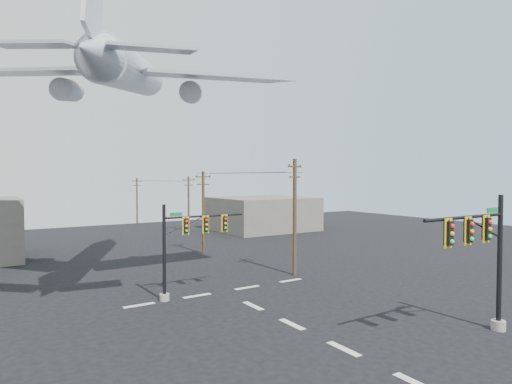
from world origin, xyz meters
TOP-DOWN VIEW (x-y plane):
  - ground at (0.00, 0.00)m, footprint 120.00×120.00m
  - lane_markings at (0.00, 5.33)m, footprint 14.00×21.20m
  - signal_mast_near at (7.09, -2.66)m, footprint 6.74×0.79m
  - signal_mast_far at (-2.80, 12.05)m, footprint 6.19×0.70m
  - utility_pole_a at (7.46, 13.36)m, footprint 1.85×0.78m
  - utility_pole_b at (5.44, 26.47)m, footprint 1.77×0.29m
  - utility_pole_c at (11.63, 44.38)m, footprint 1.61×0.73m
  - utility_pole_d at (8.30, 58.71)m, footprint 1.56×0.75m
  - power_lines at (8.39, 36.10)m, footprint 7.75×45.35m
  - airliner at (-4.99, 16.81)m, footprint 21.96×24.04m
  - building_right at (22.00, 40.00)m, footprint 14.00×12.00m

SIDE VIEW (x-z plane):
  - ground at x=0.00m, z-range 0.00..0.00m
  - lane_markings at x=0.00m, z-range 0.01..0.01m
  - building_right at x=22.00m, z-range 0.00..5.00m
  - signal_mast_far at x=-2.80m, z-range 0.42..6.75m
  - signal_mast_near at x=7.09m, z-range 0.46..7.65m
  - utility_pole_d at x=8.30m, z-range 0.19..8.13m
  - utility_pole_c at x=11.63m, z-range 0.19..8.42m
  - utility_pole_b at x=5.44m, z-range 0.20..8.92m
  - utility_pole_a at x=7.46m, z-range 0.22..9.84m
  - power_lines at x=8.39m, z-range 7.40..8.45m
  - airliner at x=-4.99m, z-range 12.29..19.05m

